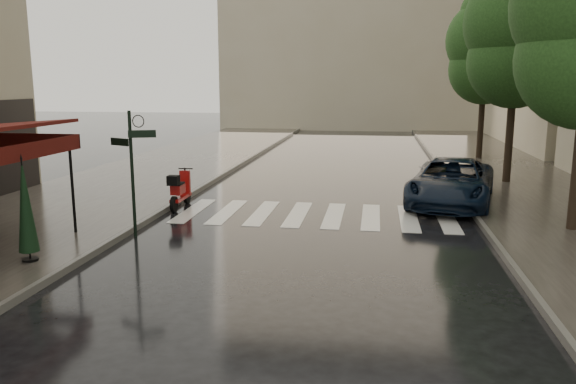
# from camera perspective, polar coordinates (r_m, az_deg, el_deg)

# --- Properties ---
(ground) EXTENTS (120.00, 120.00, 0.00)m
(ground) POSITION_cam_1_polar(r_m,az_deg,el_deg) (11.37, -15.79, -8.64)
(ground) COLOR black
(ground) RESTS_ON ground
(sidewalk_near) EXTENTS (6.00, 60.00, 0.12)m
(sidewalk_near) POSITION_cam_1_polar(r_m,az_deg,el_deg) (23.82, -13.75, 1.81)
(sidewalk_near) COLOR #38332D
(sidewalk_near) RESTS_ON ground
(sidewalk_far) EXTENTS (5.50, 60.00, 0.12)m
(sidewalk_far) POSITION_cam_1_polar(r_m,az_deg,el_deg) (22.72, 23.11, 0.80)
(sidewalk_far) COLOR #38332D
(sidewalk_far) RESTS_ON ground
(curb_near) EXTENTS (0.12, 60.00, 0.16)m
(curb_near) POSITION_cam_1_polar(r_m,az_deg,el_deg) (22.83, -6.65, 1.70)
(curb_near) COLOR #595651
(curb_near) RESTS_ON ground
(curb_far) EXTENTS (0.12, 60.00, 0.16)m
(curb_far) POSITION_cam_1_polar(r_m,az_deg,el_deg) (22.19, 16.09, 1.07)
(curb_far) COLOR #595651
(curb_far) RESTS_ON ground
(crosswalk) EXTENTS (7.85, 3.20, 0.01)m
(crosswalk) POSITION_cam_1_polar(r_m,az_deg,el_deg) (16.22, 2.84, -2.32)
(crosswalk) COLOR silver
(crosswalk) RESTS_ON ground
(signpost) EXTENTS (1.17, 0.29, 3.10)m
(signpost) POSITION_cam_1_polar(r_m,az_deg,el_deg) (14.09, -15.56, 2.82)
(signpost) COLOR black
(signpost) RESTS_ON ground
(backdrop_building) EXTENTS (22.00, 6.00, 20.00)m
(backdrop_building) POSITION_cam_1_polar(r_m,az_deg,el_deg) (48.14, 7.24, 18.41)
(backdrop_building) COLOR tan
(backdrop_building) RESTS_ON ground
(tree_mid) EXTENTS (3.80, 3.80, 8.34)m
(tree_mid) POSITION_cam_1_polar(r_m,az_deg,el_deg) (22.32, 22.28, 14.98)
(tree_mid) COLOR black
(tree_mid) RESTS_ON sidewalk_far
(tree_far) EXTENTS (3.80, 3.80, 8.16)m
(tree_far) POSITION_cam_1_polar(r_m,az_deg,el_deg) (29.20, 19.47, 13.77)
(tree_far) COLOR black
(tree_far) RESTS_ON sidewalk_far
(scooter) EXTENTS (0.46, 1.73, 1.14)m
(scooter) POSITION_cam_1_polar(r_m,az_deg,el_deg) (17.28, -10.94, 0.09)
(scooter) COLOR black
(scooter) RESTS_ON ground
(parked_car) EXTENTS (3.41, 5.52, 1.43)m
(parked_car) POSITION_cam_1_polar(r_m,az_deg,el_deg) (18.21, 16.28, 0.99)
(parked_car) COLOR black
(parked_car) RESTS_ON ground
(parasol_back) EXTENTS (0.41, 0.41, 2.17)m
(parasol_back) POSITION_cam_1_polar(r_m,az_deg,el_deg) (12.62, -25.12, -1.26)
(parasol_back) COLOR black
(parasol_back) RESTS_ON sidewalk_near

